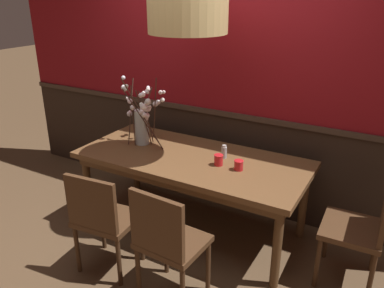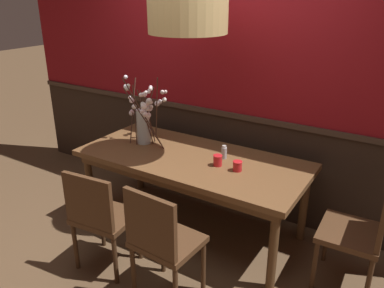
{
  "view_description": "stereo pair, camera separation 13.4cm",
  "coord_description": "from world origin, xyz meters",
  "px_view_note": "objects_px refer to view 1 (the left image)",
  "views": [
    {
      "loc": [
        1.56,
        -2.75,
        2.13
      ],
      "look_at": [
        0.0,
        0.0,
        0.86
      ],
      "focal_mm": 36.33,
      "sensor_mm": 36.0,
      "label": 1
    },
    {
      "loc": [
        1.68,
        -2.68,
        2.13
      ],
      "look_at": [
        0.0,
        0.0,
        0.86
      ],
      "focal_mm": 36.33,
      "sensor_mm": 36.0,
      "label": 2
    }
  ],
  "objects_px": {
    "dining_table": "(192,165)",
    "vase_with_blossoms": "(142,120)",
    "chair_near_side_left": "(102,217)",
    "condiment_bottle": "(224,152)",
    "chair_head_east_end": "(364,224)",
    "pendant_lamp": "(188,14)",
    "chair_far_side_left": "(207,141)",
    "chair_near_side_right": "(167,240)",
    "candle_holder_nearer_center": "(239,165)",
    "candle_holder_nearer_edge": "(219,160)"
  },
  "relations": [
    {
      "from": "dining_table",
      "to": "vase_with_blossoms",
      "type": "xyz_separation_m",
      "value": [
        -0.56,
        0.04,
        0.32
      ]
    },
    {
      "from": "chair_near_side_left",
      "to": "vase_with_blossoms",
      "type": "height_order",
      "value": "vase_with_blossoms"
    },
    {
      "from": "condiment_bottle",
      "to": "chair_head_east_end",
      "type": "bearing_deg",
      "value": -6.18
    },
    {
      "from": "pendant_lamp",
      "to": "condiment_bottle",
      "type": "bearing_deg",
      "value": 23.54
    },
    {
      "from": "vase_with_blossoms",
      "to": "condiment_bottle",
      "type": "relative_size",
      "value": 5.62
    },
    {
      "from": "chair_far_side_left",
      "to": "pendant_lamp",
      "type": "relative_size",
      "value": 1.11
    },
    {
      "from": "vase_with_blossoms",
      "to": "pendant_lamp",
      "type": "bearing_deg",
      "value": -4.75
    },
    {
      "from": "chair_near_side_right",
      "to": "chair_head_east_end",
      "type": "bearing_deg",
      "value": 37.52
    },
    {
      "from": "chair_near_side_left",
      "to": "pendant_lamp",
      "type": "xyz_separation_m",
      "value": [
        0.27,
        0.86,
        1.44
      ]
    },
    {
      "from": "dining_table",
      "to": "chair_near_side_right",
      "type": "xyz_separation_m",
      "value": [
        0.31,
        -0.9,
        -0.13
      ]
    },
    {
      "from": "candle_holder_nearer_center",
      "to": "chair_head_east_end",
      "type": "bearing_deg",
      "value": 1.85
    },
    {
      "from": "dining_table",
      "to": "condiment_bottle",
      "type": "relative_size",
      "value": 16.83
    },
    {
      "from": "dining_table",
      "to": "pendant_lamp",
      "type": "relative_size",
      "value": 2.44
    },
    {
      "from": "chair_near_side_left",
      "to": "candle_holder_nearer_edge",
      "type": "xyz_separation_m",
      "value": [
        0.58,
        0.83,
        0.29
      ]
    },
    {
      "from": "candle_holder_nearer_edge",
      "to": "chair_near_side_left",
      "type": "bearing_deg",
      "value": -125.08
    },
    {
      "from": "candle_holder_nearer_center",
      "to": "condiment_bottle",
      "type": "height_order",
      "value": "condiment_bottle"
    },
    {
      "from": "dining_table",
      "to": "vase_with_blossoms",
      "type": "distance_m",
      "value": 0.65
    },
    {
      "from": "dining_table",
      "to": "chair_far_side_left",
      "type": "xyz_separation_m",
      "value": [
        -0.31,
        0.89,
        -0.13
      ]
    },
    {
      "from": "dining_table",
      "to": "candle_holder_nearer_edge",
      "type": "relative_size",
      "value": 21.41
    },
    {
      "from": "candle_holder_nearer_center",
      "to": "condiment_bottle",
      "type": "distance_m",
      "value": 0.27
    },
    {
      "from": "dining_table",
      "to": "vase_with_blossoms",
      "type": "relative_size",
      "value": 2.99
    },
    {
      "from": "chair_far_side_left",
      "to": "pendant_lamp",
      "type": "distance_m",
      "value": 1.7
    },
    {
      "from": "pendant_lamp",
      "to": "vase_with_blossoms",
      "type": "bearing_deg",
      "value": 175.25
    },
    {
      "from": "chair_head_east_end",
      "to": "condiment_bottle",
      "type": "height_order",
      "value": "chair_head_east_end"
    },
    {
      "from": "chair_far_side_left",
      "to": "condiment_bottle",
      "type": "bearing_deg",
      "value": -53.7
    },
    {
      "from": "chair_near_side_left",
      "to": "condiment_bottle",
      "type": "bearing_deg",
      "value": 60.58
    },
    {
      "from": "chair_far_side_left",
      "to": "chair_near_side_right",
      "type": "xyz_separation_m",
      "value": [
        0.62,
        -1.78,
        -0.0
      ]
    },
    {
      "from": "chair_far_side_left",
      "to": "dining_table",
      "type": "bearing_deg",
      "value": -70.86
    },
    {
      "from": "chair_near_side_right",
      "to": "vase_with_blossoms",
      "type": "bearing_deg",
      "value": 133.04
    },
    {
      "from": "chair_near_side_right",
      "to": "candle_holder_nearer_edge",
      "type": "height_order",
      "value": "chair_near_side_right"
    },
    {
      "from": "chair_far_side_left",
      "to": "candle_holder_nearer_edge",
      "type": "bearing_deg",
      "value": -57.62
    },
    {
      "from": "chair_far_side_left",
      "to": "candle_holder_nearer_center",
      "type": "distance_m",
      "value": 1.24
    },
    {
      "from": "chair_head_east_end",
      "to": "vase_with_blossoms",
      "type": "relative_size",
      "value": 1.34
    },
    {
      "from": "chair_far_side_left",
      "to": "candle_holder_nearer_edge",
      "type": "relative_size",
      "value": 9.78
    },
    {
      "from": "chair_head_east_end",
      "to": "chair_near_side_left",
      "type": "relative_size",
      "value": 1.05
    },
    {
      "from": "chair_far_side_left",
      "to": "pendant_lamp",
      "type": "bearing_deg",
      "value": -72.97
    },
    {
      "from": "condiment_bottle",
      "to": "chair_near_side_left",
      "type": "bearing_deg",
      "value": -119.42
    },
    {
      "from": "dining_table",
      "to": "chair_near_side_right",
      "type": "height_order",
      "value": "chair_near_side_right"
    },
    {
      "from": "candle_holder_nearer_center",
      "to": "dining_table",
      "type": "bearing_deg",
      "value": 174.71
    },
    {
      "from": "candle_holder_nearer_edge",
      "to": "pendant_lamp",
      "type": "relative_size",
      "value": 0.11
    },
    {
      "from": "chair_near_side_left",
      "to": "candle_holder_nearer_center",
      "type": "distance_m",
      "value": 1.16
    },
    {
      "from": "chair_far_side_left",
      "to": "vase_with_blossoms",
      "type": "distance_m",
      "value": 1.0
    },
    {
      "from": "chair_head_east_end",
      "to": "chair_near_side_left",
      "type": "bearing_deg",
      "value": -154.08
    },
    {
      "from": "candle_holder_nearer_center",
      "to": "chair_far_side_left",
      "type": "bearing_deg",
      "value": 129.72
    },
    {
      "from": "chair_near_side_right",
      "to": "candle_holder_nearer_center",
      "type": "height_order",
      "value": "chair_near_side_right"
    },
    {
      "from": "candle_holder_nearer_center",
      "to": "condiment_bottle",
      "type": "xyz_separation_m",
      "value": [
        -0.21,
        0.16,
        0.01
      ]
    },
    {
      "from": "chair_near_side_left",
      "to": "candle_holder_nearer_center",
      "type": "height_order",
      "value": "chair_near_side_left"
    },
    {
      "from": "chair_far_side_left",
      "to": "chair_head_east_end",
      "type": "bearing_deg",
      "value": -26.91
    },
    {
      "from": "dining_table",
      "to": "condiment_bottle",
      "type": "height_order",
      "value": "condiment_bottle"
    },
    {
      "from": "chair_near_side_left",
      "to": "candle_holder_nearer_edge",
      "type": "distance_m",
      "value": 1.05
    }
  ]
}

